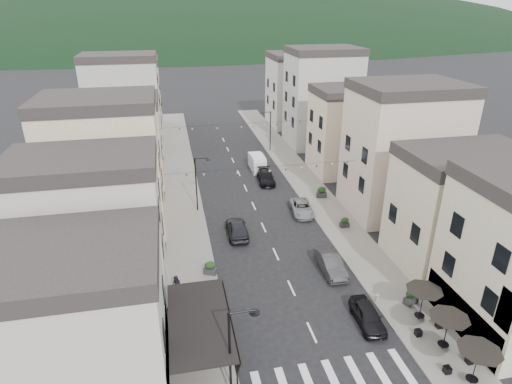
# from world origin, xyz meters

# --- Properties ---
(sidewalk_left) EXTENTS (4.00, 76.00, 0.12)m
(sidewalk_left) POSITION_xyz_m (-7.50, 32.00, 0.06)
(sidewalk_left) COLOR slate
(sidewalk_left) RESTS_ON ground
(sidewalk_right) EXTENTS (4.00, 76.00, 0.12)m
(sidewalk_right) POSITION_xyz_m (7.50, 32.00, 0.06)
(sidewalk_right) COLOR slate
(sidewalk_right) RESTS_ON ground
(hill_backdrop) EXTENTS (640.00, 360.00, 70.00)m
(hill_backdrop) POSITION_xyz_m (0.00, 300.00, 0.00)
(hill_backdrop) COLOR black
(hill_backdrop) RESTS_ON ground
(boutique_building) EXTENTS (12.00, 8.00, 8.00)m
(boutique_building) POSITION_xyz_m (-15.50, 5.00, 4.00)
(boutique_building) COLOR beige
(boutique_building) RESTS_ON ground
(boutique_awning) EXTENTS (3.77, 7.50, 3.28)m
(boutique_awning) POSITION_xyz_m (-7.25, 5.00, 3.11)
(boutique_awning) COLOR black
(boutique_awning) RESTS_ON ground
(buildings_row_left) EXTENTS (10.20, 54.16, 14.00)m
(buildings_row_left) POSITION_xyz_m (-14.50, 37.75, 6.12)
(buildings_row_left) COLOR beige
(buildings_row_left) RESTS_ON ground
(buildings_row_right) EXTENTS (10.20, 54.16, 14.50)m
(buildings_row_right) POSITION_xyz_m (14.50, 36.59, 6.32)
(buildings_row_right) COLOR #BAB393
(buildings_row_right) RESTS_ON ground
(cafe_terrace) EXTENTS (2.50, 8.10, 2.53)m
(cafe_terrace) POSITION_xyz_m (7.70, 2.80, 2.36)
(cafe_terrace) COLOR black
(cafe_terrace) RESTS_ON ground
(streetlamp_left_near) EXTENTS (1.70, 0.56, 6.00)m
(streetlamp_left_near) POSITION_xyz_m (-5.82, 2.00, 3.70)
(streetlamp_left_near) COLOR black
(streetlamp_left_near) RESTS_ON ground
(streetlamp_left_far) EXTENTS (1.70, 0.56, 6.00)m
(streetlamp_left_far) POSITION_xyz_m (-5.82, 26.00, 3.70)
(streetlamp_left_far) COLOR black
(streetlamp_left_far) RESTS_ON ground
(streetlamp_right_far) EXTENTS (1.70, 0.56, 6.00)m
(streetlamp_right_far) POSITION_xyz_m (5.82, 44.00, 3.70)
(streetlamp_right_far) COLOR black
(streetlamp_right_far) RESTS_ON ground
(bollards) EXTENTS (11.66, 10.26, 0.60)m
(bollards) POSITION_xyz_m (0.00, 5.50, 0.42)
(bollards) COLOR gray
(bollards) RESTS_ON ground
(bunting_near) EXTENTS (19.00, 0.28, 0.62)m
(bunting_near) POSITION_xyz_m (0.00, 22.00, 5.65)
(bunting_near) COLOR black
(bunting_near) RESTS_ON ground
(bunting_far) EXTENTS (19.00, 0.28, 0.62)m
(bunting_far) POSITION_xyz_m (0.00, 38.00, 5.65)
(bunting_far) COLOR black
(bunting_far) RESTS_ON ground
(parked_car_a) EXTENTS (1.80, 4.05, 1.35)m
(parked_car_a) POSITION_xyz_m (4.04, 6.11, 0.68)
(parked_car_a) COLOR black
(parked_car_a) RESTS_ON ground
(parked_car_b) EXTENTS (1.59, 4.44, 1.46)m
(parked_car_b) POSITION_xyz_m (3.79, 12.58, 0.73)
(parked_car_b) COLOR #313133
(parked_car_b) RESTS_ON ground
(parked_car_c) EXTENTS (2.58, 4.73, 1.26)m
(parked_car_c) POSITION_xyz_m (4.60, 23.23, 0.63)
(parked_car_c) COLOR gray
(parked_car_c) RESTS_ON ground
(parked_car_d) EXTENTS (2.23, 4.73, 1.33)m
(parked_car_d) POSITION_xyz_m (2.80, 32.28, 0.67)
(parked_car_d) COLOR black
(parked_car_d) RESTS_ON ground
(parked_car_e) EXTENTS (1.94, 4.63, 1.57)m
(parked_car_e) POSITION_xyz_m (-2.80, 19.97, 0.78)
(parked_car_e) COLOR black
(parked_car_e) RESTS_ON ground
(delivery_van) EXTENTS (1.75, 4.34, 2.07)m
(delivery_van) POSITION_xyz_m (2.64, 36.73, 1.02)
(delivery_van) COLOR white
(delivery_van) RESTS_ON ground
(pedestrian_a) EXTENTS (0.80, 0.63, 1.95)m
(pedestrian_a) POSITION_xyz_m (-5.90, 9.68, 1.09)
(pedestrian_a) COLOR black
(pedestrian_a) RESTS_ON sidewalk_left
(pedestrian_b) EXTENTS (1.00, 0.94, 1.64)m
(pedestrian_b) POSITION_xyz_m (-8.74, 11.83, 0.94)
(pedestrian_b) COLOR #28212C
(pedestrian_b) RESTS_ON sidewalk_left
(planter_la) EXTENTS (1.24, 0.87, 1.27)m
(planter_la) POSITION_xyz_m (-6.00, 9.26, 0.74)
(planter_la) COLOR #2D2C2F
(planter_la) RESTS_ON sidewalk_left
(planter_lb) EXTENTS (1.17, 0.94, 1.15)m
(planter_lb) POSITION_xyz_m (-6.00, 14.04, 0.68)
(planter_lb) COLOR #2C2C2F
(planter_lb) RESTS_ON sidewalk_left
(planter_ra) EXTENTS (1.23, 0.98, 1.22)m
(planter_ra) POSITION_xyz_m (8.06, 7.34, 0.71)
(planter_ra) COLOR #29292B
(planter_ra) RESTS_ON sidewalk_right
(planter_rb) EXTENTS (0.94, 0.55, 1.03)m
(planter_rb) POSITION_xyz_m (7.79, 19.33, 0.62)
(planter_rb) COLOR #29292B
(planter_rb) RESTS_ON sidewalk_right
(planter_rc) EXTENTS (1.24, 0.85, 1.26)m
(planter_rc) POSITION_xyz_m (7.95, 26.48, 0.73)
(planter_rc) COLOR #2C2D2F
(planter_rc) RESTS_ON sidewalk_right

